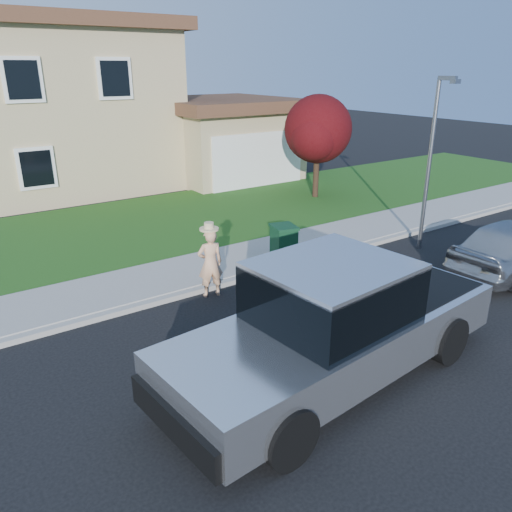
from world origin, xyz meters
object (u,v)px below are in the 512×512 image
(ornamental_tree, at_px, (318,132))
(trash_bin, at_px, (284,243))
(pickup_truck, at_px, (335,324))
(street_lamp, at_px, (432,155))
(woman, at_px, (210,262))

(ornamental_tree, height_order, trash_bin, ornamental_tree)
(pickup_truck, height_order, ornamental_tree, ornamental_tree)
(trash_bin, distance_m, street_lamp, 4.85)
(woman, height_order, trash_bin, woman)
(ornamental_tree, distance_m, street_lamp, 6.34)
(pickup_truck, xyz_separation_m, street_lamp, (6.61, 3.35, 1.74))
(pickup_truck, bearing_deg, woman, 86.64)
(pickup_truck, distance_m, woman, 4.01)
(woman, relative_size, street_lamp, 0.37)
(street_lamp, bearing_deg, pickup_truck, -154.45)
(pickup_truck, height_order, trash_bin, pickup_truck)
(ornamental_tree, bearing_deg, pickup_truck, -129.57)
(trash_bin, relative_size, street_lamp, 0.20)
(woman, height_order, street_lamp, street_lamp)
(pickup_truck, relative_size, street_lamp, 1.39)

